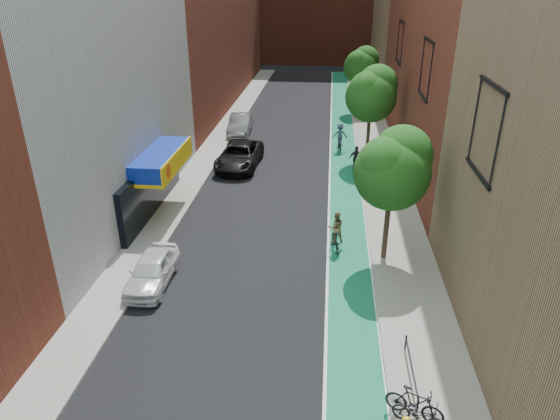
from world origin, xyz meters
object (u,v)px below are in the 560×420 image
(parked_car_silver, at_px, (240,124))
(cyclist_lane_near, at_px, (336,234))
(cyclist_lane_far, at_px, (340,139))
(parked_car_white, at_px, (152,270))
(parked_car_black, at_px, (239,156))
(cyclist_lane_mid, at_px, (356,164))

(parked_car_silver, height_order, cyclist_lane_near, cyclist_lane_near)
(cyclist_lane_near, bearing_deg, cyclist_lane_far, -103.07)
(parked_car_white, distance_m, cyclist_lane_near, 8.76)
(parked_car_white, relative_size, parked_car_black, 0.70)
(parked_car_black, height_order, cyclist_lane_mid, cyclist_lane_mid)
(parked_car_white, relative_size, parked_car_silver, 0.83)
(cyclist_lane_far, bearing_deg, parked_car_white, 60.22)
(parked_car_white, height_order, cyclist_lane_mid, cyclist_lane_mid)
(parked_car_black, bearing_deg, cyclist_lane_near, -56.45)
(parked_car_silver, bearing_deg, cyclist_lane_near, -69.71)
(cyclist_lane_mid, bearing_deg, cyclist_lane_near, 80.90)
(parked_car_black, relative_size, cyclist_lane_mid, 2.81)
(cyclist_lane_mid, height_order, cyclist_lane_far, cyclist_lane_far)
(parked_car_black, xyz_separation_m, cyclist_lane_far, (6.98, 4.26, 0.12))
(parked_car_white, relative_size, cyclist_lane_near, 2.04)
(parked_car_silver, xyz_separation_m, cyclist_lane_far, (8.27, -3.63, 0.13))
(parked_car_white, bearing_deg, cyclist_lane_near, 25.06)
(parked_car_silver, height_order, cyclist_lane_mid, cyclist_lane_mid)
(cyclist_lane_mid, bearing_deg, parked_car_black, -8.40)
(cyclist_lane_mid, relative_size, cyclist_lane_far, 0.97)
(parked_car_silver, xyz_separation_m, cyclist_lane_near, (7.93, -18.88, 0.03))
(parked_car_white, bearing_deg, parked_car_black, 84.27)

